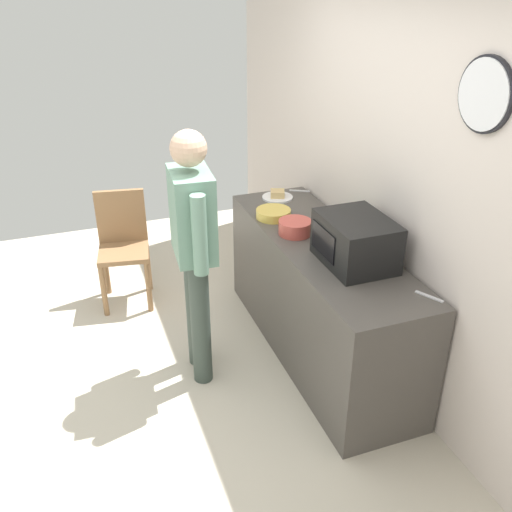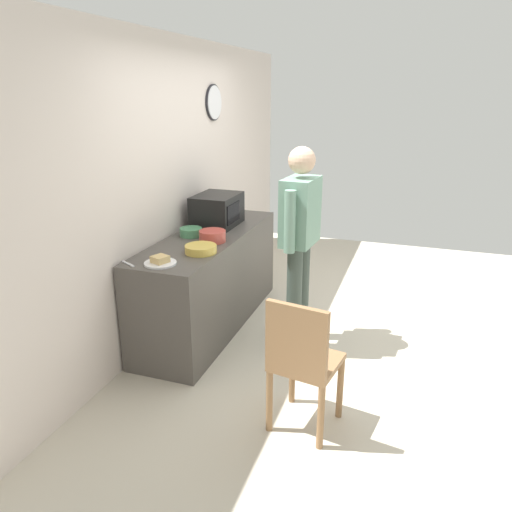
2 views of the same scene
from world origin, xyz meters
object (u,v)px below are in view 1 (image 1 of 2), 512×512
(person_standing, at_px, (194,241))
(wooden_chair, at_px, (123,242))
(spoon_utensil, at_px, (429,297))
(microwave, at_px, (356,241))
(mixing_bowl, at_px, (295,227))
(cereal_bowl, at_px, (273,214))
(fork_utensil, at_px, (300,191))
(sandwich_plate, at_px, (277,196))
(salad_bowl, at_px, (334,229))

(person_standing, xyz_separation_m, wooden_chair, (-1.16, -0.33, -0.49))
(spoon_utensil, bearing_deg, person_standing, -129.19)
(microwave, bearing_deg, mixing_bowl, -161.16)
(microwave, relative_size, mixing_bowl, 2.17)
(cereal_bowl, distance_m, spoon_utensil, 1.40)
(fork_utensil, relative_size, wooden_chair, 0.18)
(cereal_bowl, xyz_separation_m, fork_utensil, (-0.43, 0.40, -0.03))
(fork_utensil, bearing_deg, mixing_bowl, -26.27)
(microwave, xyz_separation_m, mixing_bowl, (-0.52, -0.18, -0.10))
(sandwich_plate, xyz_separation_m, wooden_chair, (-0.39, -1.21, -0.39))
(mixing_bowl, height_order, fork_utensil, mixing_bowl)
(microwave, relative_size, fork_utensil, 2.94)
(salad_bowl, bearing_deg, microwave, -10.12)
(fork_utensil, bearing_deg, spoon_utensil, 0.31)
(fork_utensil, bearing_deg, salad_bowl, -7.81)
(microwave, height_order, mixing_bowl, microwave)
(microwave, relative_size, cereal_bowl, 1.94)
(microwave, bearing_deg, spoon_utensil, 21.39)
(microwave, bearing_deg, person_standing, -113.67)
(salad_bowl, xyz_separation_m, fork_utensil, (-0.84, 0.11, -0.03))
(wooden_chair, bearing_deg, spoon_utensil, 34.88)
(spoon_utensil, bearing_deg, mixing_bowl, -159.88)
(mixing_bowl, distance_m, fork_utensil, 0.83)
(cereal_bowl, bearing_deg, sandwich_plate, 153.64)
(sandwich_plate, height_order, cereal_bowl, sandwich_plate)
(salad_bowl, xyz_separation_m, person_standing, (0.02, -1.00, 0.08))
(salad_bowl, relative_size, spoon_utensil, 1.18)
(sandwich_plate, relative_size, wooden_chair, 0.26)
(sandwich_plate, bearing_deg, person_standing, -48.68)
(mixing_bowl, bearing_deg, person_standing, -81.37)
(sandwich_plate, distance_m, cereal_bowl, 0.39)
(fork_utensil, xyz_separation_m, wooden_chair, (-0.31, -1.44, -0.37))
(microwave, distance_m, mixing_bowl, 0.56)
(spoon_utensil, distance_m, person_standing, 1.45)
(cereal_bowl, bearing_deg, salad_bowl, 35.29)
(wooden_chair, bearing_deg, salad_bowl, 49.20)
(fork_utensil, bearing_deg, wooden_chair, -101.99)
(microwave, xyz_separation_m, spoon_utensil, (0.51, 0.20, -0.15))
(cereal_bowl, relative_size, person_standing, 0.15)
(sandwich_plate, relative_size, mixing_bowl, 1.06)
(microwave, distance_m, salad_bowl, 0.44)
(salad_bowl, height_order, cereal_bowl, salad_bowl)
(person_standing, distance_m, wooden_chair, 1.30)
(microwave, xyz_separation_m, sandwich_plate, (-1.18, -0.04, -0.13))
(sandwich_plate, distance_m, salad_bowl, 0.76)
(spoon_utensil, bearing_deg, fork_utensil, -179.69)
(cereal_bowl, xyz_separation_m, person_standing, (0.43, -0.71, 0.09))
(salad_bowl, bearing_deg, person_standing, -88.88)
(person_standing, bearing_deg, microwave, 66.33)
(fork_utensil, relative_size, person_standing, 0.10)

